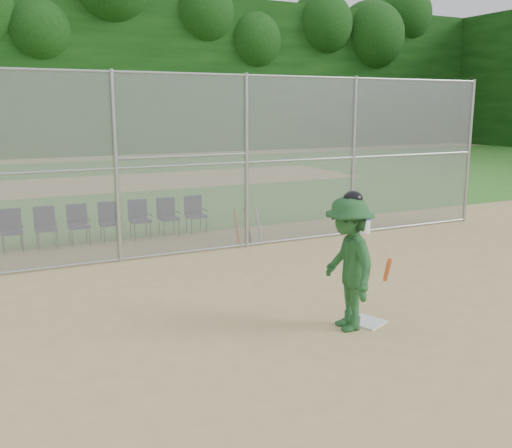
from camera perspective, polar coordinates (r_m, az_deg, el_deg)
name	(u,v)px	position (r m, az deg, el deg)	size (l,w,h in m)	color
ground	(329,324)	(8.90, 7.29, -9.89)	(100.00, 100.00, 0.00)	tan
grass_strip	(96,184)	(25.50, -15.74, 3.87)	(100.00, 100.00, 0.00)	#2D6D20
dirt_patch_far	(96,184)	(25.50, -15.74, 3.88)	(24.00, 24.00, 0.00)	tan
backstop_fence	(206,161)	(12.79, -5.02, 6.28)	(16.09, 0.09, 4.00)	gray
treeline	(80,55)	(27.35, -17.22, 15.83)	(81.00, 60.00, 11.00)	black
home_plate	(367,322)	(9.04, 11.04, -9.60)	(0.48, 0.48, 0.02)	silver
batter_at_plate	(348,263)	(8.47, 9.20, -3.89)	(1.13, 1.42, 2.08)	#1F4F25
water_cooler	(365,225)	(15.23, 10.80, -0.12)	(0.32, 0.32, 0.41)	white
spare_bats	(248,225)	(13.93, -0.83, -0.15)	(0.66, 0.38, 0.83)	#D84C14
chair_0	(12,231)	(14.13, -23.25, -0.64)	(0.54, 0.52, 0.96)	#0F103A
chair_1	(46,228)	(14.18, -20.26, -0.37)	(0.54, 0.52, 0.96)	#0F103A
chair_2	(79,225)	(14.27, -17.29, -0.10)	(0.54, 0.52, 0.96)	#0F103A
chair_3	(110,222)	(14.40, -14.37, 0.17)	(0.54, 0.52, 0.96)	#0F103A
chair_4	(140,220)	(14.57, -11.51, 0.43)	(0.54, 0.52, 0.96)	#0F103A
chair_5	(169,217)	(14.77, -8.72, 0.68)	(0.54, 0.52, 0.96)	#0F103A
chair_6	(196,215)	(15.01, -6.02, 0.92)	(0.54, 0.52, 0.96)	#0F103A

